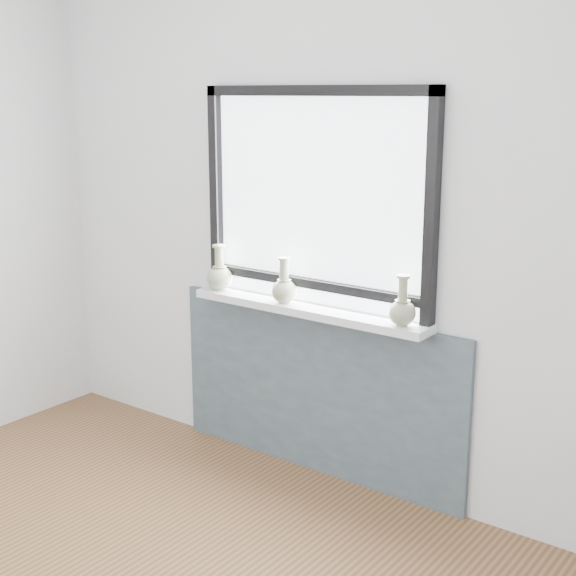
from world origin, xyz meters
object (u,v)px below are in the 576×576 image
Objects in this scene: windowsill at (307,309)px; vase_b at (284,288)px; vase_a at (220,275)px; vase_c at (402,310)px.

vase_b reaches higher than windowsill.
vase_b is (-0.12, -0.03, 0.09)m from windowsill.
vase_a is 1.10m from vase_c.
vase_c is at bearing -0.06° from vase_b.
vase_b is at bearing -1.73° from vase_a.
windowsill is 0.55m from vase_c.
vase_a reaches higher than vase_b.
vase_a reaches higher than vase_c.
vase_c is (1.10, -0.01, -0.00)m from vase_a.
windowsill is at bearing 1.45° from vase_a.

